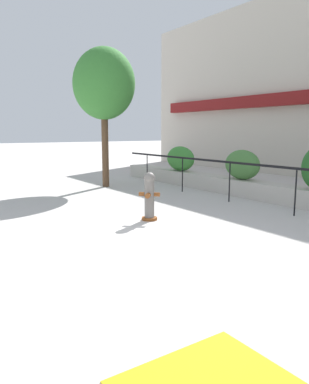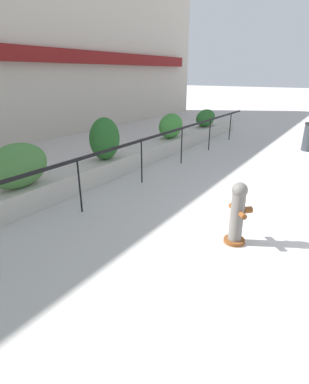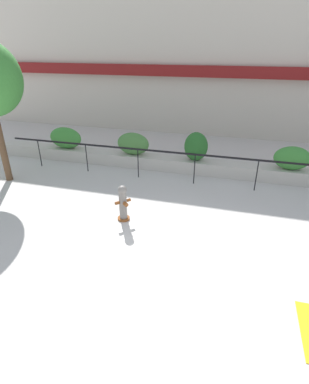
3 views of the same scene
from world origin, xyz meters
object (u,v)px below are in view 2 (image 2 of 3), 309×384
Objects in this scene: hedge_bush_2 at (105,139)px; hedge_bush_3 at (171,126)px; hedge_bush_1 at (18,166)px; fire_hydrant at (238,213)px; hedge_bush_4 at (206,118)px.

hedge_bush_2 reaches higher than hedge_bush_3.
hedge_bush_1 reaches higher than fire_hydrant.
hedge_bush_2 is at bearing 0.00° from hedge_bush_1.
hedge_bush_1 is at bearing 180.00° from hedge_bush_2.
hedge_bush_3 is at bearing 0.00° from hedge_bush_1.
hedge_bush_2 reaches higher than hedge_bush_4.
hedge_bush_3 is 0.86× the size of hedge_bush_4.
hedge_bush_1 reaches higher than hedge_bush_3.
fire_hydrant is at bearing -74.50° from hedge_bush_1.
fire_hydrant is (1.15, -4.16, -0.40)m from hedge_bush_1.
hedge_bush_3 is (3.48, 0.00, -0.13)m from hedge_bush_2.
hedge_bush_4 reaches higher than fire_hydrant.
hedge_bush_4 is 8.93m from fire_hydrant.
hedge_bush_2 is 4.43m from fire_hydrant.
hedge_bush_4 is at bearing 0.00° from hedge_bush_2.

